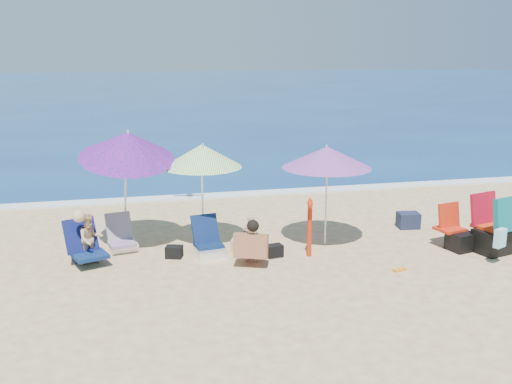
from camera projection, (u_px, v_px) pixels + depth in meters
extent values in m
plane|color=#D8BC84|center=(286.00, 266.00, 10.11)|extent=(120.00, 120.00, 0.00)
cube|color=navy|center=(152.00, 90.00, 52.71)|extent=(120.00, 80.00, 0.12)
cube|color=white|center=(232.00, 195.00, 14.93)|extent=(120.00, 0.50, 0.04)
cylinder|color=silver|center=(326.00, 200.00, 11.02)|extent=(0.04, 0.04, 1.78)
cone|color=#FF21A4|center=(327.00, 157.00, 10.82)|extent=(1.93, 1.93, 0.40)
cylinder|color=white|center=(327.00, 148.00, 10.78)|extent=(0.03, 0.03, 0.11)
cylinder|color=white|center=(202.00, 198.00, 11.06)|extent=(0.04, 0.04, 1.82)
cone|color=#57B01B|center=(202.00, 156.00, 10.78)|extent=(1.84, 1.84, 0.43)
cylinder|color=silver|center=(203.00, 146.00, 10.65)|extent=(0.04, 0.04, 0.11)
cylinder|color=white|center=(125.00, 193.00, 11.01)|extent=(0.16, 0.52, 1.97)
cone|color=#AE186F|center=(127.00, 145.00, 10.55)|extent=(2.12, 2.17, 0.91)
cylinder|color=white|center=(128.00, 133.00, 10.44)|extent=(0.05, 0.07, 0.14)
cylinder|color=red|center=(310.00, 228.00, 10.48)|extent=(0.11, 0.11, 1.05)
cone|color=red|center=(310.00, 200.00, 10.19)|extent=(0.16, 0.16, 0.13)
cube|color=#0B1F3F|center=(209.00, 245.00, 10.65)|extent=(0.55, 0.50, 0.06)
cube|color=#0C1C47|center=(205.00, 229.00, 10.74)|extent=(0.52, 0.36, 0.52)
cube|color=white|center=(210.00, 253.00, 10.53)|extent=(0.57, 0.52, 0.16)
cube|color=#CF494F|center=(122.00, 244.00, 10.75)|extent=(0.55, 0.50, 0.06)
cube|color=#D65B4B|center=(119.00, 226.00, 10.96)|extent=(0.52, 0.37, 0.50)
cube|color=white|center=(123.00, 246.00, 10.90)|extent=(0.57, 0.52, 0.15)
cube|color=red|center=(450.00, 229.00, 10.99)|extent=(0.56, 0.52, 0.05)
cube|color=red|center=(449.00, 215.00, 11.04)|extent=(0.50, 0.24, 0.48)
cube|color=black|center=(461.00, 241.00, 10.87)|extent=(0.54, 0.50, 0.34)
cube|color=red|center=(493.00, 226.00, 10.82)|extent=(0.73, 0.68, 0.07)
cube|color=#A30B20|center=(483.00, 209.00, 10.89)|extent=(0.63, 0.33, 0.61)
cube|color=black|center=(492.00, 241.00, 10.73)|extent=(0.70, 0.66, 0.43)
cube|color=#0A817F|center=(506.00, 215.00, 10.30)|extent=(0.57, 0.33, 0.62)
cube|color=#8FCCE5|center=(500.00, 238.00, 10.06)|extent=(0.26, 0.20, 0.33)
imported|color=tan|center=(251.00, 238.00, 10.25)|extent=(0.36, 0.31, 0.85)
cube|color=#430E67|center=(252.00, 253.00, 10.26)|extent=(0.60, 0.56, 0.06)
cube|color=#3F0E62|center=(251.00, 246.00, 9.94)|extent=(0.62, 0.41, 0.43)
sphere|color=black|center=(253.00, 226.00, 9.84)|extent=(0.21, 0.21, 0.21)
imported|color=tan|center=(90.00, 239.00, 10.12)|extent=(0.53, 0.47, 0.90)
cube|color=#0E234F|center=(90.00, 255.00, 10.06)|extent=(0.68, 0.64, 0.07)
cube|color=#0D144D|center=(81.00, 235.00, 10.18)|extent=(0.62, 0.49, 0.58)
sphere|color=tan|center=(79.00, 216.00, 9.92)|extent=(0.22, 0.22, 0.22)
cube|color=#161932|center=(84.00, 251.00, 10.37)|extent=(0.48, 0.42, 0.31)
cube|color=black|center=(174.00, 252.00, 10.50)|extent=(0.35, 0.29, 0.22)
cube|color=tan|center=(239.00, 246.00, 10.79)|extent=(0.33, 0.28, 0.24)
cube|color=#1A2139|center=(408.00, 220.00, 12.22)|extent=(0.47, 0.38, 0.33)
cube|color=black|center=(274.00, 251.00, 10.54)|extent=(0.32, 0.25, 0.22)
cube|color=orange|center=(400.00, 270.00, 9.90)|extent=(0.26, 0.17, 0.03)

